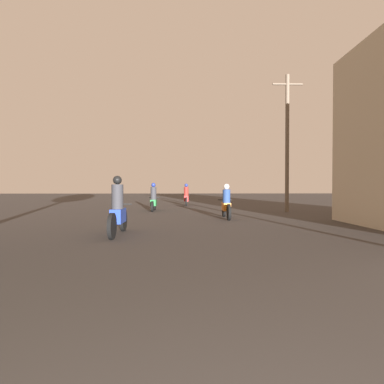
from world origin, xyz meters
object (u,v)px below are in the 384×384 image
(motorcycle_green, at_px, (154,200))
(motorcycle_red, at_px, (186,197))
(motorcycle_orange, at_px, (226,204))
(motorcycle_blue, at_px, (118,211))
(utility_pole_far, at_px, (287,140))

(motorcycle_green, xyz_separation_m, motorcycle_red, (1.84, 4.58, 0.00))
(motorcycle_orange, bearing_deg, motorcycle_red, 96.21)
(motorcycle_blue, bearing_deg, motorcycle_red, 82.60)
(motorcycle_blue, height_order, motorcycle_orange, motorcycle_blue)
(motorcycle_orange, xyz_separation_m, motorcycle_red, (-1.64, 8.66, 0.03))
(motorcycle_green, relative_size, motorcycle_red, 0.97)
(motorcycle_orange, distance_m, motorcycle_red, 8.81)
(motorcycle_green, relative_size, utility_pole_far, 0.26)
(motorcycle_red, bearing_deg, motorcycle_orange, -75.61)
(motorcycle_blue, relative_size, motorcycle_orange, 0.98)
(motorcycle_blue, relative_size, motorcycle_red, 1.07)
(motorcycle_blue, height_order, utility_pole_far, utility_pole_far)
(motorcycle_blue, xyz_separation_m, utility_pole_far, (7.31, 7.48, 3.14))
(motorcycle_blue, bearing_deg, utility_pole_far, 46.95)
(motorcycle_orange, relative_size, motorcycle_red, 1.09)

